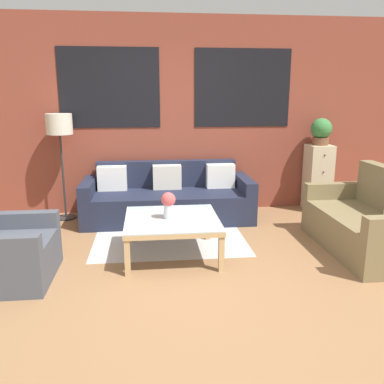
% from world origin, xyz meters
% --- Properties ---
extents(ground_plane, '(16.00, 16.00, 0.00)m').
position_xyz_m(ground_plane, '(0.00, 0.00, 0.00)').
color(ground_plane, '#8E6642').
extents(wall_back_brick, '(8.40, 0.09, 2.80)m').
position_xyz_m(wall_back_brick, '(0.00, 2.44, 1.41)').
color(wall_back_brick, brown).
rests_on(wall_back_brick, ground_plane).
extents(rug, '(1.81, 1.49, 0.00)m').
position_xyz_m(rug, '(-0.20, 1.20, 0.00)').
color(rug, '#BCB7B2').
rests_on(rug, ground_plane).
extents(couch_dark, '(2.32, 0.88, 0.78)m').
position_xyz_m(couch_dark, '(-0.18, 1.95, 0.28)').
color(couch_dark, '#1E2338').
rests_on(couch_dark, ground_plane).
extents(settee_vintage, '(0.80, 1.58, 0.92)m').
position_xyz_m(settee_vintage, '(1.98, 0.51, 0.31)').
color(settee_vintage, olive).
rests_on(settee_vintage, ground_plane).
extents(armchair_corner, '(0.80, 0.87, 0.84)m').
position_xyz_m(armchair_corner, '(-1.81, 0.18, 0.28)').
color(armchair_corner, '#474C56').
rests_on(armchair_corner, ground_plane).
extents(coffee_table, '(0.99, 0.99, 0.43)m').
position_xyz_m(coffee_table, '(-0.20, 0.60, 0.37)').
color(coffee_table, silver).
rests_on(coffee_table, ground_plane).
extents(floor_lamp, '(0.35, 0.35, 1.46)m').
position_xyz_m(floor_lamp, '(-1.62, 2.13, 1.25)').
color(floor_lamp, '#2D2D2D').
rests_on(floor_lamp, ground_plane).
extents(drawer_cabinet, '(0.35, 0.38, 0.99)m').
position_xyz_m(drawer_cabinet, '(2.09, 2.18, 0.49)').
color(drawer_cabinet, '#C6B793').
rests_on(drawer_cabinet, ground_plane).
extents(potted_plant, '(0.30, 0.30, 0.39)m').
position_xyz_m(potted_plant, '(2.09, 2.18, 1.19)').
color(potted_plant, brown).
rests_on(potted_plant, drawer_cabinet).
extents(flower_vase, '(0.15, 0.15, 0.29)m').
position_xyz_m(flower_vase, '(-0.24, 0.59, 0.60)').
color(flower_vase, silver).
rests_on(flower_vase, coffee_table).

